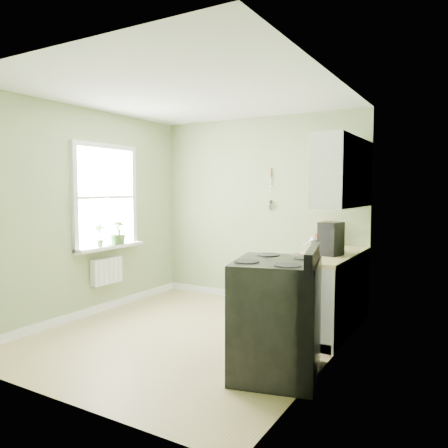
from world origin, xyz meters
The scene contains 21 objects.
floor centered at (0.00, 0.00, -0.01)m, with size 3.20×3.60×0.02m, color tan.
ceiling centered at (0.00, 0.00, 2.71)m, with size 3.20×3.60×0.02m, color white.
wall_back centered at (0.00, 1.81, 1.35)m, with size 3.20×0.02×2.70m, color #92A36F.
wall_left centered at (-1.61, 0.00, 1.35)m, with size 0.02×3.60×2.70m, color #92A36F.
wall_right centered at (1.61, 0.00, 1.35)m, with size 0.02×3.60×2.70m, color #92A36F.
base_cabinets centered at (1.30, 1.00, 0.43)m, with size 0.60×1.60×0.87m, color white.
countertop centered at (1.29, 1.00, 0.89)m, with size 0.64×1.60×0.04m, color #D3C081.
upper_cabinets centered at (1.43, 1.10, 1.85)m, with size 0.35×1.40×0.80m, color white.
window centered at (-1.58, 0.30, 1.55)m, with size 0.06×1.14×1.44m.
window_sill centered at (-1.51, 0.30, 0.88)m, with size 0.18×1.14×0.04m, color white.
radiator centered at (-1.54, 0.25, 0.55)m, with size 0.12×0.50×0.35m, color white.
wall_utensils centered at (0.20, 1.78, 1.56)m, with size 0.02×0.14×0.58m.
stove centered at (1.28, -0.47, 0.52)m, with size 0.93×1.00×1.16m.
stand_mixer centered at (1.28, 0.96, 1.07)m, with size 0.25×0.34×0.38m.
kettle centered at (1.08, 1.06, 1.00)m, with size 0.17×0.10×0.18m.
coffee_maker centered at (1.36, 0.83, 1.09)m, with size 0.26×0.28×0.38m.
red_tray centered at (1.05, 1.72, 1.08)m, with size 0.33×0.33×0.02m, color #AA331C.
jar centered at (1.17, 0.30, 0.95)m, with size 0.07×0.07×0.07m.
plant_a centered at (-1.50, 0.10, 1.06)m, with size 0.17×0.11×0.32m, color #436A2A.
plant_b centered at (-1.50, 0.39, 1.06)m, with size 0.18×0.14×0.32m, color #436A2A.
plant_c centered at (-1.50, 0.46, 1.06)m, with size 0.18×0.18×0.32m, color #436A2A.
Camera 1 is at (2.79, -4.00, 1.65)m, focal length 35.00 mm.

